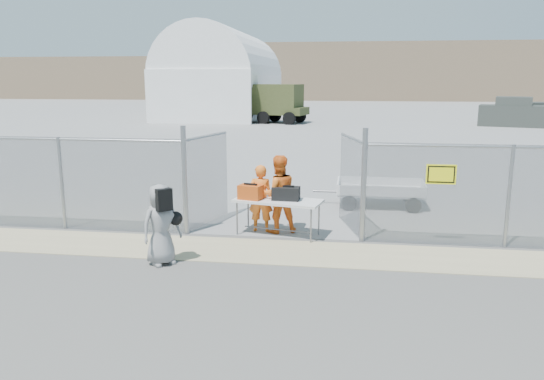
% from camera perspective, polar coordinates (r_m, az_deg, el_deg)
% --- Properties ---
extents(ground, '(160.00, 160.00, 0.00)m').
position_cam_1_polar(ground, '(10.16, -1.63, -8.42)').
color(ground, '#424242').
extents(tarmac_inside, '(160.00, 80.00, 0.01)m').
position_cam_1_polar(tarmac_inside, '(51.52, 6.45, 7.96)').
color(tarmac_inside, gray).
rests_on(tarmac_inside, ground).
extents(dirt_strip, '(44.00, 1.60, 0.01)m').
position_cam_1_polar(dirt_strip, '(11.08, -0.75, -6.60)').
color(dirt_strip, tan).
rests_on(dirt_strip, ground).
extents(distant_hills, '(140.00, 6.00, 9.00)m').
position_cam_1_polar(distant_hills, '(87.45, 10.68, 12.39)').
color(distant_hills, '#7F684F').
rests_on(distant_hills, ground).
extents(chain_link_fence, '(40.00, 0.20, 2.20)m').
position_cam_1_polar(chain_link_fence, '(11.75, 0.00, 0.00)').
color(chain_link_fence, gray).
rests_on(chain_link_fence, ground).
extents(quonset_hangar, '(9.00, 18.00, 8.00)m').
position_cam_1_polar(quonset_hangar, '(50.73, -5.16, 12.44)').
color(quonset_hangar, white).
rests_on(quonset_hangar, ground).
extents(folding_table, '(2.10, 1.21, 0.84)m').
position_cam_1_polar(folding_table, '(12.10, 0.65, -2.97)').
color(folding_table, silver).
rests_on(folding_table, ground).
extents(orange_bag, '(0.59, 0.47, 0.32)m').
position_cam_1_polar(orange_bag, '(12.03, -2.31, -0.22)').
color(orange_bag, '#C64A13').
rests_on(orange_bag, folding_table).
extents(black_duffel, '(0.63, 0.38, 0.29)m').
position_cam_1_polar(black_duffel, '(11.95, 1.51, -0.37)').
color(black_duffel, black).
rests_on(black_duffel, folding_table).
extents(security_worker_left, '(0.58, 0.39, 1.59)m').
position_cam_1_polar(security_worker_left, '(12.30, -1.24, -0.91)').
color(security_worker_left, orange).
rests_on(security_worker_left, ground).
extents(security_worker_right, '(1.08, 0.97, 1.82)m').
position_cam_1_polar(security_worker_right, '(12.22, 0.66, -0.45)').
color(security_worker_right, orange).
rests_on(security_worker_right, ground).
extents(visitor, '(0.90, 0.90, 1.57)m').
position_cam_1_polar(visitor, '(10.38, -11.85, -3.66)').
color(visitor, gray).
rests_on(visitor, ground).
extents(utility_trailer, '(3.12, 1.63, 0.75)m').
position_cam_1_polar(utility_trailer, '(15.14, 11.55, -0.33)').
color(utility_trailer, silver).
rests_on(utility_trailer, ground).
extents(military_truck, '(6.77, 3.85, 3.05)m').
position_cam_1_polar(military_truck, '(42.97, -0.53, 9.28)').
color(military_truck, '#3E4420').
rests_on(military_truck, ground).
extents(parked_vehicle_near, '(4.03, 2.56, 1.69)m').
position_cam_1_polar(parked_vehicle_near, '(45.40, 26.29, 7.34)').
color(parked_vehicle_near, '#373C37').
rests_on(parked_vehicle_near, ground).
extents(parked_vehicle_mid, '(5.10, 3.37, 2.12)m').
position_cam_1_polar(parked_vehicle_mid, '(43.42, 24.49, 7.63)').
color(parked_vehicle_mid, '#373C37').
rests_on(parked_vehicle_mid, ground).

